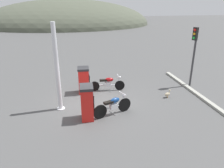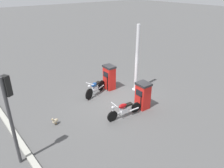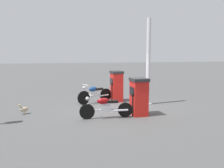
# 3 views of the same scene
# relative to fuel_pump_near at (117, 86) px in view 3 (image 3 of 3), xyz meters

# --- Properties ---
(ground_plane) EXTENTS (120.00, 120.00, 0.00)m
(ground_plane) POSITION_rel_fuel_pump_near_xyz_m (0.52, 1.49, -0.80)
(ground_plane) COLOR #4C4C4C
(fuel_pump_near) EXTENTS (0.64, 0.80, 1.58)m
(fuel_pump_near) POSITION_rel_fuel_pump_near_xyz_m (0.00, 0.00, 0.00)
(fuel_pump_near) COLOR red
(fuel_pump_near) RESTS_ON ground
(fuel_pump_far) EXTENTS (0.69, 0.75, 1.49)m
(fuel_pump_far) POSITION_rel_fuel_pump_near_xyz_m (0.00, 2.98, -0.04)
(fuel_pump_far) COLOR red
(fuel_pump_far) RESTS_ON ground
(motorcycle_near_pump) EXTENTS (1.88, 0.87, 0.98)m
(motorcycle_near_pump) POSITION_rel_fuel_pump_near_xyz_m (1.19, 0.15, -0.32)
(motorcycle_near_pump) COLOR black
(motorcycle_near_pump) RESTS_ON ground
(motorcycle_far_pump) EXTENTS (2.06, 0.56, 0.93)m
(motorcycle_far_pump) POSITION_rel_fuel_pump_near_xyz_m (1.39, 3.04, -0.36)
(motorcycle_far_pump) COLOR black
(motorcycle_far_pump) RESTS_ON ground
(wandering_duck) EXTENTS (0.43, 0.29, 0.44)m
(wandering_duck) POSITION_rel_fuel_pump_near_xyz_m (4.44, 1.49, -0.59)
(wandering_duck) COLOR tan
(wandering_duck) RESTS_ON ground
(canopy_support_pole) EXTENTS (0.40, 0.40, 4.14)m
(canopy_support_pole) POSITION_rel_fuel_pump_near_xyz_m (-1.24, 1.15, 1.19)
(canopy_support_pole) COLOR silver
(canopy_support_pole) RESTS_ON ground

